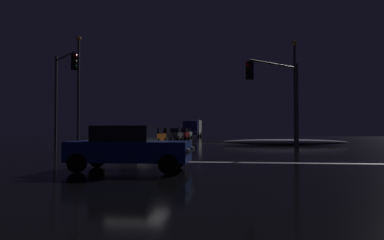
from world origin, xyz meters
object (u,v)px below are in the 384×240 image
object	(u,v)px
sedan_black	(161,135)
box_truck	(193,128)
sedan_gray	(173,134)
streetlamp_right_near	(295,85)
sedan_orange	(152,136)
sedan_blue_crossing	(129,147)
sedan_silver	(134,138)
traffic_signal_ne	(277,88)
traffic_signal_nw	(63,84)
sedan_red	(181,134)
sedan_white	(185,133)
streetlamp_left_near	(78,83)

from	to	relation	value
sedan_black	box_truck	size ratio (longest dim) A/B	0.52
sedan_gray	streetlamp_right_near	distance (m)	19.48
sedan_black	sedan_gray	size ratio (longest dim) A/B	1.00
sedan_orange	box_truck	xyz separation A→B (m)	(0.14, 31.24, 0.91)
sedan_blue_crossing	streetlamp_right_near	distance (m)	19.39
sedan_silver	streetlamp_right_near	bearing A→B (deg)	15.55
sedan_silver	sedan_black	distance (m)	12.54
sedan_black	traffic_signal_ne	xyz separation A→B (m)	(10.63, -15.77, 3.21)
sedan_gray	streetlamp_right_near	xyz separation A→B (m)	(12.33, -14.50, 4.15)
box_truck	streetlamp_right_near	bearing A→B (deg)	-70.51
traffic_signal_nw	sedan_blue_crossing	bearing A→B (deg)	-53.73
sedan_black	sedan_red	size ratio (longest dim) A/B	1.00
sedan_orange	traffic_signal_ne	bearing A→B (deg)	-43.91
sedan_silver	box_truck	size ratio (longest dim) A/B	0.52
traffic_signal_ne	sedan_blue_crossing	bearing A→B (deg)	-121.67
sedan_silver	sedan_blue_crossing	xyz separation A→B (m)	(3.72, -13.54, 0.00)
sedan_black	sedan_white	distance (m)	17.34
sedan_gray	box_truck	size ratio (longest dim) A/B	0.52
streetlamp_right_near	sedan_white	bearing A→B (deg)	115.32
sedan_silver	sedan_orange	bearing A→B (deg)	91.00
sedan_silver	traffic_signal_ne	size ratio (longest dim) A/B	0.75
sedan_red	box_truck	distance (m)	14.23
box_truck	streetlamp_right_near	distance (m)	36.67
sedan_orange	box_truck	size ratio (longest dim) A/B	0.52
sedan_white	streetlamp_right_near	bearing A→B (deg)	-64.68
streetlamp_right_near	traffic_signal_nw	bearing A→B (deg)	-159.00
sedan_gray	sedan_white	distance (m)	11.98
sedan_red	sedan_blue_crossing	size ratio (longest dim) A/B	1.00
sedan_orange	streetlamp_right_near	bearing A→B (deg)	-14.49
sedan_silver	traffic_signal_nw	size ratio (longest dim) A/B	0.65
sedan_black	sedan_blue_crossing	bearing A→B (deg)	-80.69
sedan_white	streetlamp_left_near	distance (m)	27.45
box_truck	streetlamp_right_near	world-z (taller)	streetlamp_right_near
sedan_black	streetlamp_right_near	distance (m)	16.24
sedan_silver	streetlamp_left_near	bearing A→B (deg)	149.96
sedan_gray	sedan_red	distance (m)	5.72
sedan_blue_crossing	traffic_signal_nw	bearing A→B (deg)	126.27
traffic_signal_nw	sedan_orange	bearing A→B (deg)	67.08
sedan_silver	sedan_blue_crossing	distance (m)	14.04
sedan_orange	sedan_white	bearing A→B (deg)	90.50
sedan_white	sedan_blue_crossing	world-z (taller)	same
sedan_orange	sedan_gray	distance (m)	11.32
sedan_white	sedan_blue_crossing	distance (m)	43.60
sedan_silver	sedan_red	world-z (taller)	same
sedan_blue_crossing	traffic_signal_ne	distance (m)	12.53
box_truck	sedan_white	bearing A→B (deg)	-92.47
sedan_black	sedan_gray	xyz separation A→B (m)	(0.43, 5.37, 0.00)
sedan_orange	streetlamp_left_near	size ratio (longest dim) A/B	0.46
sedan_gray	sedan_white	size ratio (longest dim) A/B	1.00
sedan_silver	sedan_blue_crossing	size ratio (longest dim) A/B	1.00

